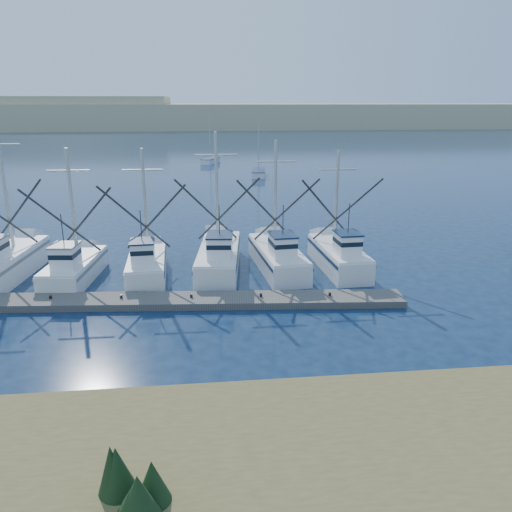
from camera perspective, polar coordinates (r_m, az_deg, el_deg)
The scene contains 6 objects.
ground at distance 24.27m, azimuth 10.40°, elevation -10.45°, with size 500.00×500.00×0.00m, color #0B1C33.
floating_dock at distance 29.51m, azimuth -13.21°, elevation -5.04°, with size 30.43×2.03×0.41m, color #57534E.
dune_ridge at distance 230.70m, azimuth -4.75°, elevation 15.69°, with size 360.00×60.00×10.00m, color tan.
trawler_fleet at distance 34.02m, azimuth -13.15°, elevation -0.62°, with size 29.97×9.00×10.26m.
sailboat_near at distance 78.82m, azimuth 0.32°, elevation 9.48°, with size 2.83×6.94×8.10m.
sailboat_far at distance 95.37m, azimuth -5.24°, elevation 10.78°, with size 3.74×5.38×8.10m.
Camera 1 is at (-6.57, -20.52, 11.18)m, focal length 35.00 mm.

